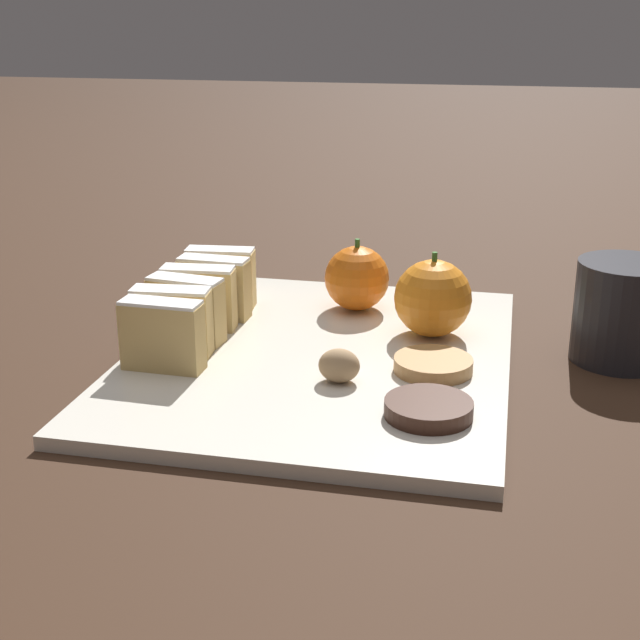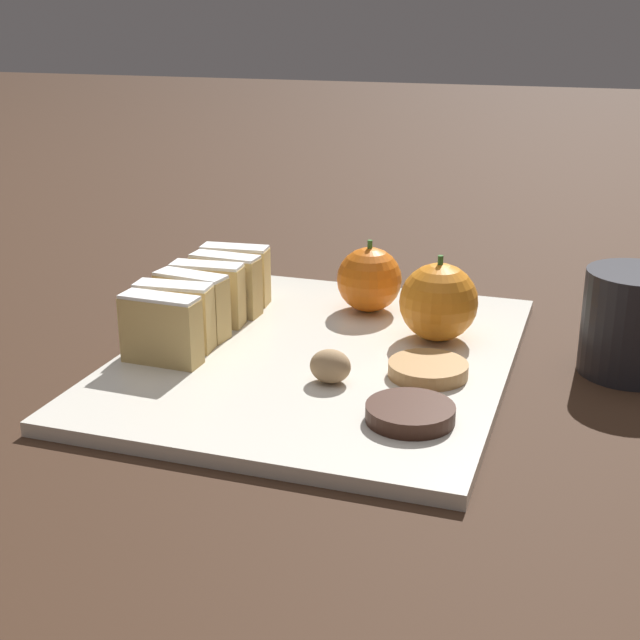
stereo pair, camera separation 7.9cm
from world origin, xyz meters
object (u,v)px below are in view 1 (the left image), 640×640
object	(u,v)px
walnut	(339,366)
chocolate_cookie	(429,409)
coffee_mug	(626,312)
orange_near	(433,298)
orange_far	(357,278)

from	to	relation	value
walnut	chocolate_cookie	size ratio (longest dim) A/B	0.51
walnut	coffee_mug	world-z (taller)	coffee_mug
orange_near	orange_far	size ratio (longest dim) A/B	1.09
walnut	orange_far	bearing A→B (deg)	95.68
coffee_mug	chocolate_cookie	bearing A→B (deg)	-131.10
orange_near	walnut	size ratio (longest dim) A/B	2.34
coffee_mug	walnut	bearing A→B (deg)	-151.22
walnut	coffee_mug	xyz separation A→B (m)	(0.24, 0.13, 0.02)
orange_near	chocolate_cookie	world-z (taller)	orange_near
orange_near	walnut	bearing A→B (deg)	-116.71
orange_near	coffee_mug	size ratio (longest dim) A/B	0.67
orange_near	coffee_mug	bearing A→B (deg)	0.94
orange_far	coffee_mug	size ratio (longest dim) A/B	0.62
orange_far	coffee_mug	world-z (taller)	coffee_mug
walnut	chocolate_cookie	world-z (taller)	walnut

